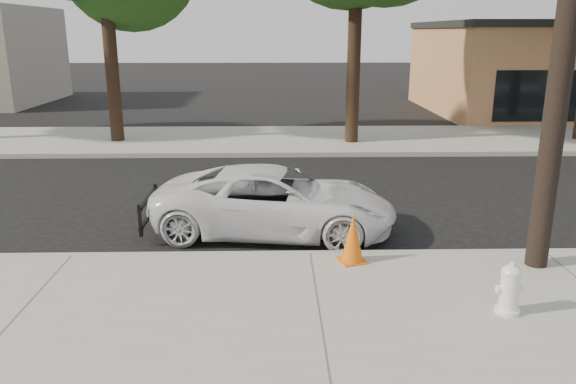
# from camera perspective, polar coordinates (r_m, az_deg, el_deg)

# --- Properties ---
(ground) EXTENTS (120.00, 120.00, 0.00)m
(ground) POSITION_cam_1_polar(r_m,az_deg,el_deg) (11.60, 1.62, -2.89)
(ground) COLOR black
(ground) RESTS_ON ground
(near_sidewalk) EXTENTS (90.00, 4.40, 0.15)m
(near_sidewalk) POSITION_cam_1_polar(r_m,az_deg,el_deg) (7.63, 3.25, -12.88)
(near_sidewalk) COLOR gray
(near_sidewalk) RESTS_ON ground
(far_sidewalk) EXTENTS (90.00, 5.00, 0.15)m
(far_sidewalk) POSITION_cam_1_polar(r_m,az_deg,el_deg) (19.81, 0.40, 5.32)
(far_sidewalk) COLOR gray
(far_sidewalk) RESTS_ON ground
(curb_near) EXTENTS (90.00, 0.12, 0.16)m
(curb_near) POSITION_cam_1_polar(r_m,az_deg,el_deg) (9.61, 2.24, -6.53)
(curb_near) COLOR #9E9B93
(curb_near) RESTS_ON ground
(police_cruiser) EXTENTS (4.81, 2.68, 1.27)m
(police_cruiser) POSITION_cam_1_polar(r_m,az_deg,el_deg) (10.72, -1.29, -0.92)
(police_cruiser) COLOR white
(police_cruiser) RESTS_ON ground
(fire_hydrant) EXTENTS (0.35, 0.33, 0.68)m
(fire_hydrant) POSITION_cam_1_polar(r_m,az_deg,el_deg) (8.06, 21.57, -9.24)
(fire_hydrant) COLOR white
(fire_hydrant) RESTS_ON near_sidewalk
(traffic_cone) EXTENTS (0.51, 0.51, 0.80)m
(traffic_cone) POSITION_cam_1_polar(r_m,az_deg,el_deg) (9.13, 6.59, -4.74)
(traffic_cone) COLOR orange
(traffic_cone) RESTS_ON near_sidewalk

